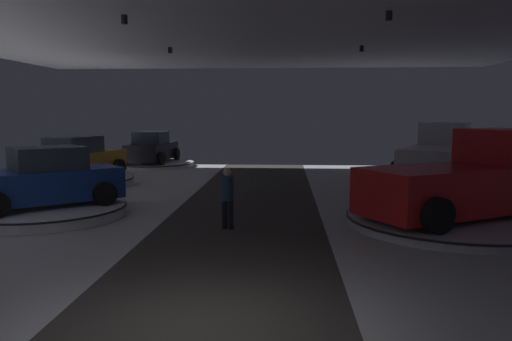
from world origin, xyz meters
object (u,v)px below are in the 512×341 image
object	(u,v)px
display_platform_mid_left	(45,211)
display_car_mid_left	(44,180)
pickup_truck_mid_right	(465,181)
visitor_walking_near	(227,194)
display_platform_far_left	(78,181)
display_platform_far_right	(436,182)
display_platform_mid_right	(454,221)
display_platform_deep_left	(152,164)
display_car_far_left	(76,159)
display_car_deep_left	(152,148)
pickup_truck_far_right	(438,156)

from	to	relation	value
display_platform_mid_left	display_car_mid_left	xyz separation A→B (m)	(0.02, 0.02, 0.90)
pickup_truck_mid_right	display_platform_mid_left	size ratio (longest dim) A/B	1.22
display_platform_mid_left	visitor_walking_near	size ratio (longest dim) A/B	2.91
pickup_truck_mid_right	display_car_mid_left	distance (m)	11.71
pickup_truck_mid_right	display_platform_mid_left	xyz separation A→B (m)	(-11.72, 0.35, -1.01)
display_platform_far_left	display_platform_far_right	world-z (taller)	display_platform_far_left
pickup_truck_mid_right	visitor_walking_near	bearing A→B (deg)	-171.84
display_platform_mid_right	display_platform_mid_left	distance (m)	11.46
display_platform_deep_left	display_car_mid_left	size ratio (longest dim) A/B	1.09
display_car_far_left	display_platform_mid_right	world-z (taller)	display_car_far_left
pickup_truck_mid_right	display_car_deep_left	distance (m)	18.48
display_platform_mid_right	display_platform_deep_left	world-z (taller)	display_platform_mid_right
pickup_truck_mid_right	display_platform_mid_right	bearing A→B (deg)	-150.32
display_platform_far_left	display_platform_far_right	xyz separation A→B (m)	(14.72, 0.68, -0.02)
pickup_truck_mid_right	display_car_deep_left	bearing A→B (deg)	131.41
display_platform_deep_left	display_platform_far_right	size ratio (longest dim) A/B	0.83
pickup_truck_far_right	pickup_truck_mid_right	bearing A→B (deg)	-101.72
display_platform_mid_left	visitor_walking_near	world-z (taller)	visitor_walking_near
display_platform_mid_right	display_platform_far_right	distance (m)	7.44
display_car_deep_left	display_car_mid_left	bearing A→B (deg)	-87.78
display_platform_deep_left	display_platform_mid_left	world-z (taller)	display_platform_mid_left
display_platform_mid_right	display_platform_mid_left	size ratio (longest dim) A/B	1.22
display_platform_mid_right	display_car_mid_left	world-z (taller)	display_car_mid_left
display_platform_mid_left	visitor_walking_near	xyz separation A→B (m)	(5.47, -1.25, 0.73)
display_platform_far_right	display_platform_far_left	bearing A→B (deg)	-177.37
pickup_truck_far_right	visitor_walking_near	bearing A→B (deg)	-133.25
display_platform_far_left	display_car_deep_left	world-z (taller)	display_car_deep_left
display_car_mid_left	pickup_truck_far_right	distance (m)	14.97
pickup_truck_mid_right	display_platform_deep_left	bearing A→B (deg)	131.34
display_platform_far_left	display_platform_deep_left	xyz separation A→B (m)	(1.11, 7.48, -0.04)
display_car_deep_left	pickup_truck_far_right	distance (m)	15.21
pickup_truck_mid_right	display_car_deep_left	xyz separation A→B (m)	(-12.22, 13.86, -0.17)
display_platform_deep_left	pickup_truck_far_right	size ratio (longest dim) A/B	0.83
display_platform_mid_left	display_car_deep_left	bearing A→B (deg)	92.12
display_platform_mid_right	visitor_walking_near	world-z (taller)	visitor_walking_near
display_car_deep_left	display_platform_far_left	bearing A→B (deg)	-98.44
display_car_mid_left	visitor_walking_near	xyz separation A→B (m)	(5.45, -1.27, -0.17)
display_platform_deep_left	visitor_walking_near	world-z (taller)	visitor_walking_near
display_platform_far_left	display_car_far_left	size ratio (longest dim) A/B	1.00
display_platform_mid_left	pickup_truck_far_right	size ratio (longest dim) A/B	0.82
display_platform_far_left	display_platform_mid_left	xyz separation A→B (m)	(1.61, -6.06, -0.01)
display_car_far_left	display_car_mid_left	xyz separation A→B (m)	(1.64, -6.01, -0.01)
display_car_deep_left	visitor_walking_near	bearing A→B (deg)	-67.98
display_car_deep_left	visitor_walking_near	world-z (taller)	display_car_deep_left
display_platform_far_left	pickup_truck_mid_right	bearing A→B (deg)	-25.69
display_platform_far_left	display_car_far_left	bearing A→B (deg)	-109.17
display_car_far_left	display_platform_far_right	size ratio (longest dim) A/B	0.80
display_platform_far_left	display_platform_mid_right	size ratio (longest dim) A/B	0.80
display_platform_far_left	display_car_deep_left	bearing A→B (deg)	81.56
pickup_truck_mid_right	display_car_deep_left	size ratio (longest dim) A/B	1.30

